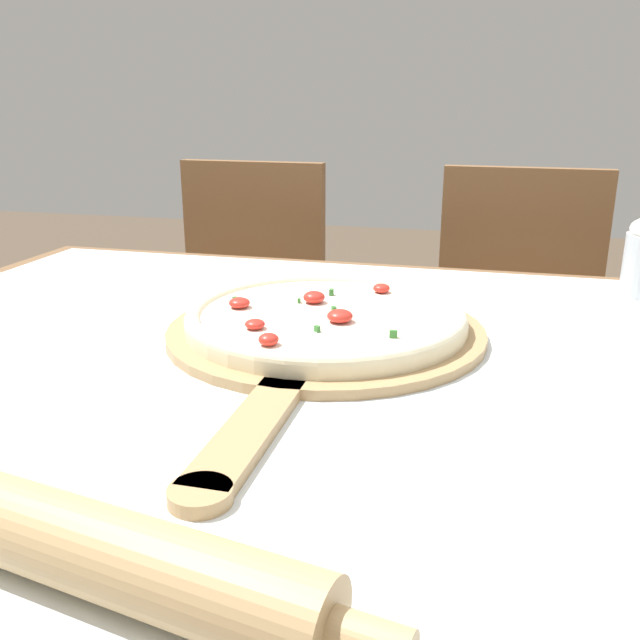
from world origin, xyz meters
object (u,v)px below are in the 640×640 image
at_px(pizza, 326,317).
at_px(rolling_pin, 63,539).
at_px(pizza_peel, 322,336).
at_px(chair_left, 243,313).
at_px(chair_right, 513,334).

height_order(pizza, rolling_pin, rolling_pin).
bearing_deg(pizza_peel, chair_left, 117.36).
relative_size(rolling_pin, chair_right, 0.50).
bearing_deg(pizza, chair_left, 117.98).
bearing_deg(pizza, pizza_peel, -89.24).
bearing_deg(chair_left, pizza_peel, -60.68).
height_order(pizza, chair_right, chair_right).
height_order(pizza_peel, rolling_pin, rolling_pin).
bearing_deg(chair_left, chair_right, 1.95).
xyz_separation_m(pizza, rolling_pin, (-0.05, -0.49, 0.00)).
bearing_deg(pizza_peel, pizza, 90.76).
bearing_deg(rolling_pin, pizza_peel, 84.27).
relative_size(chair_left, chair_right, 1.00).
height_order(pizza_peel, chair_left, chair_left).
bearing_deg(pizza_peel, rolling_pin, -95.73).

